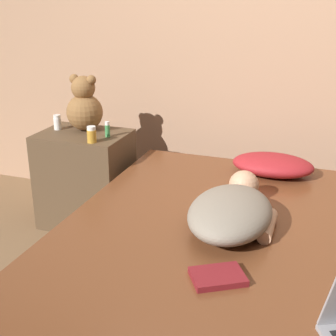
# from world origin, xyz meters

# --- Properties ---
(ground_plane) EXTENTS (12.00, 12.00, 0.00)m
(ground_plane) POSITION_xyz_m (0.00, 0.00, 0.00)
(ground_plane) COLOR brown
(wall_back) EXTENTS (8.00, 0.06, 2.60)m
(wall_back) POSITION_xyz_m (0.00, 1.29, 1.30)
(wall_back) COLOR tan
(wall_back) RESTS_ON ground_plane
(bed) EXTENTS (1.60, 2.02, 0.48)m
(bed) POSITION_xyz_m (0.00, 0.00, 0.24)
(bed) COLOR #2D2319
(bed) RESTS_ON ground_plane
(nightstand) EXTENTS (0.55, 0.41, 0.63)m
(nightstand) POSITION_xyz_m (-1.14, 0.73, 0.31)
(nightstand) COLOR brown
(nightstand) RESTS_ON ground_plane
(pillow) EXTENTS (0.46, 0.30, 0.12)m
(pillow) POSITION_xyz_m (0.04, 0.80, 0.53)
(pillow) COLOR maroon
(pillow) RESTS_ON bed
(person_lying) EXTENTS (0.38, 0.69, 0.16)m
(person_lying) POSITION_xyz_m (-0.04, 0.10, 0.55)
(person_lying) COLOR gray
(person_lying) RESTS_ON bed
(teddy_bear) EXTENTS (0.23, 0.23, 0.35)m
(teddy_bear) POSITION_xyz_m (-1.16, 0.80, 0.78)
(teddy_bear) COLOR brown
(teddy_bear) RESTS_ON nightstand
(bottle_amber) EXTENTS (0.06, 0.06, 0.10)m
(bottle_amber) POSITION_xyz_m (-0.99, 0.58, 0.67)
(bottle_amber) COLOR gold
(bottle_amber) RESTS_ON nightstand
(bottle_white) EXTENTS (0.05, 0.05, 0.10)m
(bottle_white) POSITION_xyz_m (-1.33, 0.75, 0.67)
(bottle_white) COLOR white
(bottle_white) RESTS_ON nightstand
(bottle_green) EXTENTS (0.03, 0.03, 0.10)m
(bottle_green) POSITION_xyz_m (-0.95, 0.71, 0.67)
(bottle_green) COLOR #3D8E4C
(bottle_green) RESTS_ON nightstand
(book) EXTENTS (0.24, 0.22, 0.02)m
(book) POSITION_xyz_m (-0.00, -0.33, 0.49)
(book) COLOR maroon
(book) RESTS_ON bed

